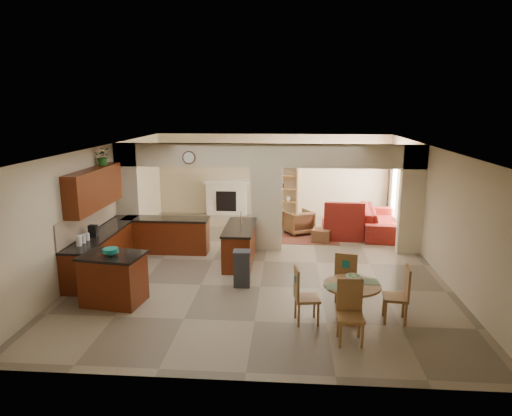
# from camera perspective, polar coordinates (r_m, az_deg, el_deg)

# --- Properties ---
(floor) EXTENTS (10.00, 10.00, 0.00)m
(floor) POSITION_cam_1_polar(r_m,az_deg,el_deg) (11.31, 1.07, -6.68)
(floor) COLOR gray
(floor) RESTS_ON ground
(ceiling) EXTENTS (10.00, 10.00, 0.00)m
(ceiling) POSITION_cam_1_polar(r_m,az_deg,el_deg) (10.71, 1.14, 7.59)
(ceiling) COLOR white
(ceiling) RESTS_ON wall_back
(wall_back) EXTENTS (8.00, 0.00, 8.00)m
(wall_back) POSITION_cam_1_polar(r_m,az_deg,el_deg) (15.84, 2.11, 4.17)
(wall_back) COLOR beige
(wall_back) RESTS_ON floor
(wall_front) EXTENTS (8.00, 0.00, 8.00)m
(wall_front) POSITION_cam_1_polar(r_m,az_deg,el_deg) (6.16, -1.52, -9.86)
(wall_front) COLOR beige
(wall_front) RESTS_ON floor
(wall_left) EXTENTS (0.00, 10.00, 10.00)m
(wall_left) POSITION_cam_1_polar(r_m,az_deg,el_deg) (11.84, -18.62, 0.55)
(wall_left) COLOR beige
(wall_left) RESTS_ON floor
(wall_right) EXTENTS (0.00, 10.00, 10.00)m
(wall_right) POSITION_cam_1_polar(r_m,az_deg,el_deg) (11.44, 21.55, -0.08)
(wall_right) COLOR beige
(wall_right) RESTS_ON floor
(partition_left_pier) EXTENTS (0.60, 0.25, 2.80)m
(partition_left_pier) POSITION_cam_1_polar(r_m,az_deg,el_deg) (12.64, -15.64, 1.50)
(partition_left_pier) COLOR beige
(partition_left_pier) RESTS_ON floor
(partition_center_pier) EXTENTS (0.80, 0.25, 2.20)m
(partition_center_pier) POSITION_cam_1_polar(r_m,az_deg,el_deg) (11.97, 1.36, -0.11)
(partition_center_pier) COLOR beige
(partition_center_pier) RESTS_ON floor
(partition_right_pier) EXTENTS (0.60, 0.25, 2.80)m
(partition_right_pier) POSITION_cam_1_polar(r_m,az_deg,el_deg) (12.29, 18.87, 0.97)
(partition_right_pier) COLOR beige
(partition_right_pier) RESTS_ON floor
(partition_header) EXTENTS (8.00, 0.25, 0.60)m
(partition_header) POSITION_cam_1_polar(r_m,az_deg,el_deg) (11.74, 1.40, 6.57)
(partition_header) COLOR beige
(partition_header) RESTS_ON partition_center_pier
(kitchen_counter) EXTENTS (2.52, 3.29, 1.48)m
(kitchen_counter) POSITION_cam_1_polar(r_m,az_deg,el_deg) (11.57, -15.37, -4.29)
(kitchen_counter) COLOR #451707
(kitchen_counter) RESTS_ON floor
(upper_cabinets) EXTENTS (0.35, 2.40, 0.90)m
(upper_cabinets) POSITION_cam_1_polar(r_m,az_deg,el_deg) (10.95, -19.54, 2.31)
(upper_cabinets) COLOR #451707
(upper_cabinets) RESTS_ON wall_left
(peninsula) EXTENTS (0.70, 1.85, 0.91)m
(peninsula) POSITION_cam_1_polar(r_m,az_deg,el_deg) (11.11, -2.05, -4.57)
(peninsula) COLOR #451707
(peninsula) RESTS_ON floor
(wall_clock) EXTENTS (0.34, 0.03, 0.34)m
(wall_clock) POSITION_cam_1_polar(r_m,az_deg,el_deg) (11.86, -8.39, 6.26)
(wall_clock) COLOR #50301A
(wall_clock) RESTS_ON partition_header
(rug) EXTENTS (1.60, 1.30, 0.01)m
(rug) POSITION_cam_1_polar(r_m,az_deg,el_deg) (13.31, 6.76, -3.74)
(rug) COLOR brown
(rug) RESTS_ON floor
(fireplace) EXTENTS (1.60, 0.35, 1.20)m
(fireplace) POSITION_cam_1_polar(r_m,az_deg,el_deg) (15.95, -3.69, 1.35)
(fireplace) COLOR white
(fireplace) RESTS_ON floor
(shelving_unit) EXTENTS (1.00, 0.32, 1.80)m
(shelving_unit) POSITION_cam_1_polar(r_m,az_deg,el_deg) (15.74, 3.34, 2.25)
(shelving_unit) COLOR olive
(shelving_unit) RESTS_ON floor
(window_a) EXTENTS (0.02, 0.90, 1.90)m
(window_a) POSITION_cam_1_polar(r_m,az_deg,el_deg) (13.63, 18.57, 1.24)
(window_a) COLOR white
(window_a) RESTS_ON wall_right
(window_b) EXTENTS (0.02, 0.90, 1.90)m
(window_b) POSITION_cam_1_polar(r_m,az_deg,el_deg) (15.26, 17.04, 2.52)
(window_b) COLOR white
(window_b) RESTS_ON wall_right
(glazed_door) EXTENTS (0.02, 0.70, 2.10)m
(glazed_door) POSITION_cam_1_polar(r_m,az_deg,el_deg) (14.47, 17.72, 1.34)
(glazed_door) COLOR white
(glazed_door) RESTS_ON wall_right
(drape_a_left) EXTENTS (0.10, 0.28, 2.30)m
(drape_a_left) POSITION_cam_1_polar(r_m,az_deg,el_deg) (13.05, 19.03, 0.72)
(drape_a_left) COLOR #402019
(drape_a_left) RESTS_ON wall_right
(drape_a_right) EXTENTS (0.10, 0.28, 2.30)m
(drape_a_right) POSITION_cam_1_polar(r_m,az_deg,el_deg) (14.19, 17.83, 1.73)
(drape_a_right) COLOR #402019
(drape_a_right) RESTS_ON wall_right
(drape_b_left) EXTENTS (0.10, 0.28, 2.30)m
(drape_b_left) POSITION_cam_1_polar(r_m,az_deg,el_deg) (14.67, 17.39, 2.11)
(drape_b_left) COLOR #402019
(drape_b_left) RESTS_ON wall_right
(drape_b_right) EXTENTS (0.10, 0.28, 2.30)m
(drape_b_right) POSITION_cam_1_polar(r_m,az_deg,el_deg) (15.83, 16.43, 2.91)
(drape_b_right) COLOR #402019
(drape_b_right) RESTS_ON wall_right
(ceiling_fan) EXTENTS (1.00, 1.00, 0.10)m
(ceiling_fan) POSITION_cam_1_polar(r_m,az_deg,el_deg) (13.74, 8.14, 7.60)
(ceiling_fan) COLOR white
(ceiling_fan) RESTS_ON ceiling
(kitchen_island) EXTENTS (1.24, 0.96, 0.99)m
(kitchen_island) POSITION_cam_1_polar(r_m,az_deg,el_deg) (9.31, -17.38, -8.43)
(kitchen_island) COLOR #451707
(kitchen_island) RESTS_ON floor
(teal_bowl) EXTENTS (0.29, 0.29, 0.14)m
(teal_bowl) POSITION_cam_1_polar(r_m,az_deg,el_deg) (9.07, -17.72, -5.26)
(teal_bowl) COLOR #128276
(teal_bowl) RESTS_ON kitchen_island
(trash_can) EXTENTS (0.35, 0.30, 0.72)m
(trash_can) POSITION_cam_1_polar(r_m,az_deg,el_deg) (9.73, -1.77, -7.73)
(trash_can) COLOR #2E2D30
(trash_can) RESTS_ON floor
(dining_table) EXTENTS (1.01, 1.01, 0.69)m
(dining_table) POSITION_cam_1_polar(r_m,az_deg,el_deg) (8.39, 11.87, -10.68)
(dining_table) COLOR olive
(dining_table) RESTS_ON floor
(fruit_bowl) EXTENTS (0.28, 0.28, 0.15)m
(fruit_bowl) POSITION_cam_1_polar(r_m,az_deg,el_deg) (8.35, 12.08, -8.62)
(fruit_bowl) COLOR #71A523
(fruit_bowl) RESTS_ON dining_table
(sofa) EXTENTS (2.70, 1.24, 0.77)m
(sofa) POSITION_cam_1_polar(r_m,az_deg,el_deg) (14.17, 15.19, -1.50)
(sofa) COLOR maroon
(sofa) RESTS_ON floor
(chaise) EXTENTS (1.14, 0.94, 0.45)m
(chaise) POSITION_cam_1_polar(r_m,az_deg,el_deg) (13.45, 10.69, -2.74)
(chaise) COLOR maroon
(chaise) RESTS_ON floor
(armchair) EXTENTS (1.02, 1.03, 0.70)m
(armchair) POSITION_cam_1_polar(r_m,az_deg,el_deg) (13.66, 5.30, -1.77)
(armchair) COLOR maroon
(armchair) RESTS_ON floor
(ottoman) EXTENTS (0.58, 0.58, 0.36)m
(ottoman) POSITION_cam_1_polar(r_m,az_deg,el_deg) (13.00, 8.17, -3.39)
(ottoman) COLOR maroon
(ottoman) RESTS_ON floor
(plant) EXTENTS (0.46, 0.43, 0.42)m
(plant) POSITION_cam_1_polar(r_m,az_deg,el_deg) (11.41, -18.58, 6.13)
(plant) COLOR #154512
(plant) RESTS_ON upper_cabinets
(chair_north) EXTENTS (0.50, 0.50, 1.02)m
(chair_north) POSITION_cam_1_polar(r_m,az_deg,el_deg) (9.07, 11.19, -8.24)
(chair_north) COLOR olive
(chair_north) RESTS_ON floor
(chair_east) EXTENTS (0.46, 0.46, 1.02)m
(chair_east) POSITION_cam_1_polar(r_m,az_deg,el_deg) (8.53, 17.65, -10.00)
(chair_east) COLOR olive
(chair_east) RESTS_ON floor
(chair_south) EXTENTS (0.43, 0.43, 1.02)m
(chair_south) POSITION_cam_1_polar(r_m,az_deg,el_deg) (7.69, 11.68, -12.20)
(chair_south) COLOR olive
(chair_south) RESTS_ON floor
(chair_west) EXTENTS (0.48, 0.48, 1.02)m
(chair_west) POSITION_cam_1_polar(r_m,az_deg,el_deg) (8.15, 5.81, -10.53)
(chair_west) COLOR olive
(chair_west) RESTS_ON floor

